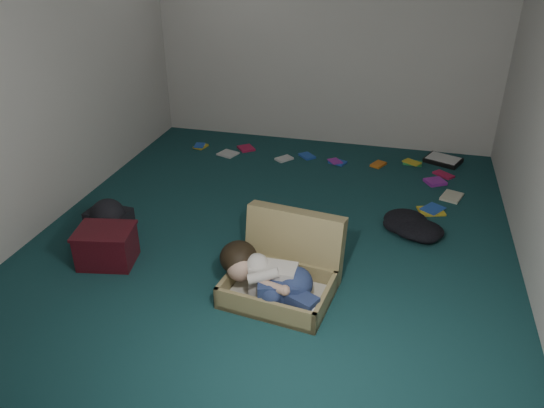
% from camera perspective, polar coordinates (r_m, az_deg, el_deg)
% --- Properties ---
extents(floor, '(4.50, 4.50, 0.00)m').
position_cam_1_polar(floor, '(4.67, 0.46, -2.95)').
color(floor, '#163E41').
rests_on(floor, ground).
extents(wall_back, '(4.50, 0.00, 4.50)m').
position_cam_1_polar(wall_back, '(6.30, 5.77, 17.84)').
color(wall_back, silver).
rests_on(wall_back, ground).
extents(wall_front, '(4.50, 0.00, 4.50)m').
position_cam_1_polar(wall_front, '(2.20, -13.94, -3.09)').
color(wall_front, silver).
rests_on(wall_front, ground).
extents(wall_left, '(0.00, 4.50, 4.50)m').
position_cam_1_polar(wall_left, '(5.01, -22.90, 13.19)').
color(wall_left, silver).
rests_on(wall_left, ground).
extents(suitcase, '(0.83, 0.82, 0.55)m').
position_cam_1_polar(suitcase, '(3.90, 1.41, -7.02)').
color(suitcase, '#9C8B56').
rests_on(suitcase, floor).
extents(person, '(0.79, 0.46, 0.34)m').
position_cam_1_polar(person, '(3.75, -0.35, -7.83)').
color(person, silver).
rests_on(person, suitcase).
extents(maroon_bin, '(0.49, 0.42, 0.30)m').
position_cam_1_polar(maroon_bin, '(4.38, -17.38, -4.33)').
color(maroon_bin, '#430D15').
rests_on(maroon_bin, floor).
extents(backpack, '(0.47, 0.39, 0.27)m').
position_cam_1_polar(backpack, '(4.75, -17.06, -1.88)').
color(backpack, black).
rests_on(backpack, floor).
extents(clothing_pile, '(0.45, 0.37, 0.14)m').
position_cam_1_polar(clothing_pile, '(4.75, 14.89, -2.43)').
color(clothing_pile, black).
rests_on(clothing_pile, floor).
extents(paper_tray, '(0.45, 0.40, 0.05)m').
position_cam_1_polar(paper_tray, '(6.32, 17.92, 4.52)').
color(paper_tray, black).
rests_on(paper_tray, floor).
extents(book_scatter, '(3.07, 1.30, 0.02)m').
position_cam_1_polar(book_scatter, '(5.93, 7.44, 3.98)').
color(book_scatter, yellow).
rests_on(book_scatter, floor).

